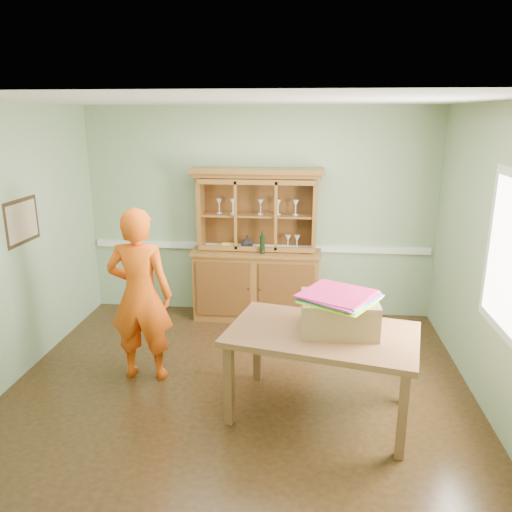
# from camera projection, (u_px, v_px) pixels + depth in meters

# --- Properties ---
(floor) EXTENTS (4.50, 4.50, 0.00)m
(floor) POSITION_uv_depth(u_px,v_px,m) (240.00, 386.00, 4.93)
(floor) COLOR #4C3218
(floor) RESTS_ON ground
(ceiling) EXTENTS (4.50, 4.50, 0.00)m
(ceiling) POSITION_uv_depth(u_px,v_px,m) (237.00, 100.00, 4.19)
(ceiling) COLOR white
(ceiling) RESTS_ON wall_back
(wall_back) EXTENTS (4.50, 0.00, 4.50)m
(wall_back) POSITION_uv_depth(u_px,v_px,m) (259.00, 213.00, 6.47)
(wall_back) COLOR #87A57B
(wall_back) RESTS_ON floor
(wall_left) EXTENTS (0.00, 4.00, 4.00)m
(wall_left) POSITION_uv_depth(u_px,v_px,m) (6.00, 248.00, 4.78)
(wall_left) COLOR #87A57B
(wall_left) RESTS_ON floor
(wall_right) EXTENTS (0.00, 4.00, 4.00)m
(wall_right) POSITION_uv_depth(u_px,v_px,m) (494.00, 262.00, 4.34)
(wall_right) COLOR #87A57B
(wall_right) RESTS_ON floor
(wall_front) EXTENTS (4.50, 0.00, 4.50)m
(wall_front) POSITION_uv_depth(u_px,v_px,m) (187.00, 356.00, 2.65)
(wall_front) COLOR #87A57B
(wall_front) RESTS_ON floor
(chair_rail) EXTENTS (4.41, 0.05, 0.08)m
(chair_rail) POSITION_uv_depth(u_px,v_px,m) (259.00, 247.00, 6.57)
(chair_rail) COLOR silver
(chair_rail) RESTS_ON wall_back
(framed_map) EXTENTS (0.03, 0.60, 0.46)m
(framed_map) POSITION_uv_depth(u_px,v_px,m) (23.00, 221.00, 5.01)
(framed_map) COLOR #2E2012
(framed_map) RESTS_ON wall_left
(window_panel) EXTENTS (0.03, 0.96, 1.36)m
(window_panel) POSITION_uv_depth(u_px,v_px,m) (507.00, 255.00, 4.01)
(window_panel) COLOR silver
(window_panel) RESTS_ON wall_right
(china_hutch) EXTENTS (1.65, 0.55, 1.95)m
(china_hutch) POSITION_uv_depth(u_px,v_px,m) (257.00, 267.00, 6.45)
(china_hutch) COLOR olive
(china_hutch) RESTS_ON floor
(dining_table) EXTENTS (1.76, 1.28, 0.80)m
(dining_table) POSITION_uv_depth(u_px,v_px,m) (322.00, 341.00, 4.29)
(dining_table) COLOR brown
(dining_table) RESTS_ON floor
(cardboard_box) EXTENTS (0.65, 0.52, 0.30)m
(cardboard_box) POSITION_uv_depth(u_px,v_px,m) (339.00, 314.00, 4.25)
(cardboard_box) COLOR #906A4A
(cardboard_box) RESTS_ON dining_table
(kite_stack) EXTENTS (0.74, 0.74, 0.05)m
(kite_stack) POSITION_uv_depth(u_px,v_px,m) (339.00, 296.00, 4.17)
(kite_stack) COLOR #CEFF20
(kite_stack) RESTS_ON cardboard_box
(person) EXTENTS (0.64, 0.42, 1.75)m
(person) POSITION_uv_depth(u_px,v_px,m) (140.00, 295.00, 4.89)
(person) COLOR #FE5B10
(person) RESTS_ON floor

